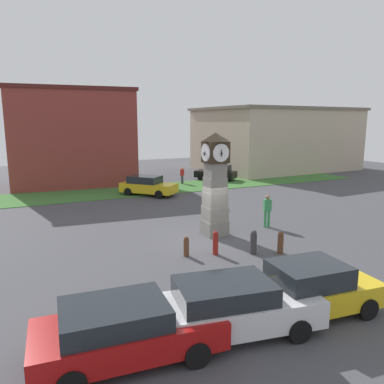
{
  "coord_description": "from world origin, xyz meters",
  "views": [
    {
      "loc": [
        -8.17,
        -15.64,
        5.67
      ],
      "look_at": [
        0.31,
        2.2,
        1.96
      ],
      "focal_mm": 35.0,
      "sensor_mm": 36.0,
      "label": 1
    }
  ],
  "objects_px": {
    "car_end_of_row": "(148,185)",
    "pedestrian_crossing_lot": "(267,209)",
    "car_by_building": "(313,288)",
    "car_navy_sedan": "(125,330)",
    "car_near_tower": "(233,306)",
    "bollard_end_row": "(281,242)",
    "car_far_lot": "(216,172)",
    "bollard_mid_row": "(216,243)",
    "pedestrian_near_bench": "(182,174)",
    "bollard_far_row": "(253,242)",
    "bollard_near_tower": "(186,246)",
    "clock_tower": "(215,185)"
  },
  "relations": [
    {
      "from": "car_far_lot",
      "to": "pedestrian_near_bench",
      "type": "bearing_deg",
      "value": -170.34
    },
    {
      "from": "pedestrian_crossing_lot",
      "to": "car_by_building",
      "type": "bearing_deg",
      "value": -118.36
    },
    {
      "from": "bollard_mid_row",
      "to": "bollard_far_row",
      "type": "height_order",
      "value": "bollard_far_row"
    },
    {
      "from": "bollard_far_row",
      "to": "pedestrian_near_bench",
      "type": "relative_size",
      "value": 0.67
    },
    {
      "from": "bollard_mid_row",
      "to": "car_by_building",
      "type": "relative_size",
      "value": 0.26
    },
    {
      "from": "bollard_near_tower",
      "to": "bollard_far_row",
      "type": "xyz_separation_m",
      "value": [
        2.76,
        -1.0,
        0.1
      ]
    },
    {
      "from": "car_near_tower",
      "to": "car_navy_sedan",
      "type": "bearing_deg",
      "value": 176.63
    },
    {
      "from": "bollard_mid_row",
      "to": "car_near_tower",
      "type": "distance_m",
      "value": 6.17
    },
    {
      "from": "car_navy_sedan",
      "to": "car_by_building",
      "type": "relative_size",
      "value": 1.18
    },
    {
      "from": "car_near_tower",
      "to": "car_end_of_row",
      "type": "height_order",
      "value": "car_end_of_row"
    },
    {
      "from": "bollard_near_tower",
      "to": "car_far_lot",
      "type": "height_order",
      "value": "car_far_lot"
    },
    {
      "from": "clock_tower",
      "to": "car_far_lot",
      "type": "distance_m",
      "value": 18.33
    },
    {
      "from": "car_end_of_row",
      "to": "pedestrian_crossing_lot",
      "type": "bearing_deg",
      "value": -75.39
    },
    {
      "from": "bollard_mid_row",
      "to": "pedestrian_near_bench",
      "type": "height_order",
      "value": "pedestrian_near_bench"
    },
    {
      "from": "car_navy_sedan",
      "to": "car_near_tower",
      "type": "relative_size",
      "value": 0.97
    },
    {
      "from": "bollard_near_tower",
      "to": "clock_tower",
      "type": "bearing_deg",
      "value": 40.54
    },
    {
      "from": "bollard_end_row",
      "to": "car_by_building",
      "type": "distance_m",
      "value": 5.23
    },
    {
      "from": "bollard_end_row",
      "to": "car_end_of_row",
      "type": "height_order",
      "value": "car_end_of_row"
    },
    {
      "from": "bollard_mid_row",
      "to": "car_far_lot",
      "type": "distance_m",
      "value": 21.16
    },
    {
      "from": "bollard_near_tower",
      "to": "car_end_of_row",
      "type": "relative_size",
      "value": 0.2
    },
    {
      "from": "bollard_mid_row",
      "to": "pedestrian_crossing_lot",
      "type": "distance_m",
      "value": 5.33
    },
    {
      "from": "car_end_of_row",
      "to": "car_navy_sedan",
      "type": "bearing_deg",
      "value": -110.26
    },
    {
      "from": "car_far_lot",
      "to": "bollard_end_row",
      "type": "bearing_deg",
      "value": -111.46
    },
    {
      "from": "clock_tower",
      "to": "car_end_of_row",
      "type": "relative_size",
      "value": 1.17
    },
    {
      "from": "bollard_end_row",
      "to": "car_far_lot",
      "type": "bearing_deg",
      "value": 68.54
    },
    {
      "from": "car_near_tower",
      "to": "car_far_lot",
      "type": "relative_size",
      "value": 1.16
    },
    {
      "from": "bollard_near_tower",
      "to": "pedestrian_crossing_lot",
      "type": "relative_size",
      "value": 0.49
    },
    {
      "from": "clock_tower",
      "to": "car_far_lot",
      "type": "bearing_deg",
      "value": 60.59
    },
    {
      "from": "bollard_end_row",
      "to": "car_near_tower",
      "type": "bearing_deg",
      "value": -139.13
    },
    {
      "from": "car_navy_sedan",
      "to": "pedestrian_near_bench",
      "type": "relative_size",
      "value": 2.93
    },
    {
      "from": "bollard_far_row",
      "to": "car_navy_sedan",
      "type": "xyz_separation_m",
      "value": [
        -7.01,
        -4.78,
        0.21
      ]
    },
    {
      "from": "car_by_building",
      "to": "car_end_of_row",
      "type": "height_order",
      "value": "car_by_building"
    },
    {
      "from": "car_end_of_row",
      "to": "pedestrian_crossing_lot",
      "type": "distance_m",
      "value": 11.78
    },
    {
      "from": "car_far_lot",
      "to": "bollard_mid_row",
      "type": "bearing_deg",
      "value": -119.23
    },
    {
      "from": "clock_tower",
      "to": "car_by_building",
      "type": "bearing_deg",
      "value": -98.25
    },
    {
      "from": "bollard_near_tower",
      "to": "pedestrian_near_bench",
      "type": "relative_size",
      "value": 0.55
    },
    {
      "from": "car_by_building",
      "to": "pedestrian_crossing_lot",
      "type": "height_order",
      "value": "pedestrian_crossing_lot"
    },
    {
      "from": "car_near_tower",
      "to": "car_far_lot",
      "type": "distance_m",
      "value": 27.31
    },
    {
      "from": "pedestrian_near_bench",
      "to": "bollard_near_tower",
      "type": "bearing_deg",
      "value": -113.45
    },
    {
      "from": "car_near_tower",
      "to": "pedestrian_near_bench",
      "type": "distance_m",
      "value": 25.03
    },
    {
      "from": "clock_tower",
      "to": "pedestrian_crossing_lot",
      "type": "xyz_separation_m",
      "value": [
        3.26,
        -0.0,
        -1.56
      ]
    },
    {
      "from": "car_navy_sedan",
      "to": "pedestrian_crossing_lot",
      "type": "xyz_separation_m",
      "value": [
        10.13,
        8.01,
        0.28
      ]
    },
    {
      "from": "clock_tower",
      "to": "car_by_building",
      "type": "xyz_separation_m",
      "value": [
        -1.2,
        -8.27,
        -1.8
      ]
    },
    {
      "from": "bollard_mid_row",
      "to": "pedestrian_near_bench",
      "type": "relative_size",
      "value": 0.66
    },
    {
      "from": "car_near_tower",
      "to": "car_by_building",
      "type": "height_order",
      "value": "car_by_building"
    },
    {
      "from": "bollard_far_row",
      "to": "car_navy_sedan",
      "type": "height_order",
      "value": "car_navy_sedan"
    },
    {
      "from": "bollard_near_tower",
      "to": "bollard_mid_row",
      "type": "height_order",
      "value": "bollard_mid_row"
    },
    {
      "from": "bollard_end_row",
      "to": "car_far_lot",
      "type": "distance_m",
      "value": 21.01
    },
    {
      "from": "clock_tower",
      "to": "bollard_near_tower",
      "type": "height_order",
      "value": "clock_tower"
    },
    {
      "from": "car_far_lot",
      "to": "pedestrian_near_bench",
      "type": "distance_m",
      "value": 4.06
    }
  ]
}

